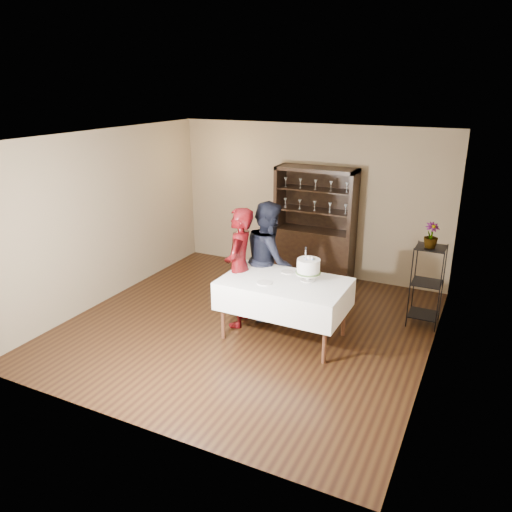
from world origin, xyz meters
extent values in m
plane|color=black|center=(0.00, 0.00, 0.00)|extent=(5.00, 5.00, 0.00)
plane|color=silver|center=(0.00, 0.00, 2.70)|extent=(5.00, 5.00, 0.00)
cube|color=#74654A|center=(0.00, 2.50, 1.35)|extent=(5.00, 0.02, 2.70)
cube|color=#74654A|center=(-2.50, 0.00, 1.35)|extent=(0.02, 5.00, 2.70)
cube|color=#74654A|center=(2.50, 0.00, 1.35)|extent=(0.02, 5.00, 2.70)
cube|color=black|center=(0.20, 2.24, 0.45)|extent=(1.40, 0.48, 0.90)
cube|color=black|center=(0.20, 2.46, 1.45)|extent=(1.40, 0.03, 1.10)
cube|color=black|center=(0.20, 2.24, 1.97)|extent=(1.40, 0.48, 0.06)
cube|color=black|center=(0.20, 2.24, 1.25)|extent=(1.28, 0.42, 0.02)
cube|color=black|center=(0.20, 2.24, 1.62)|extent=(1.28, 0.42, 0.02)
cylinder|color=black|center=(2.08, 1.00, 0.60)|extent=(0.02, 0.02, 1.20)
cylinder|color=black|center=(2.48, 1.00, 0.60)|extent=(0.02, 0.02, 1.20)
cylinder|color=black|center=(2.08, 1.40, 0.60)|extent=(0.02, 0.02, 1.20)
cylinder|color=black|center=(2.48, 1.40, 0.60)|extent=(0.02, 0.02, 1.20)
cube|color=black|center=(2.28, 1.20, 0.15)|extent=(0.40, 0.40, 0.02)
cube|color=black|center=(2.28, 1.20, 0.65)|extent=(0.40, 0.40, 0.01)
cube|color=black|center=(2.28, 1.20, 1.18)|extent=(0.40, 0.40, 0.02)
cube|color=white|center=(0.60, -0.07, 0.65)|extent=(1.69, 1.05, 0.39)
cylinder|color=#4E2B1C|center=(-0.14, -0.47, 0.40)|extent=(0.06, 0.06, 0.80)
cylinder|color=#4E2B1C|center=(1.33, -0.48, 0.40)|extent=(0.06, 0.06, 0.80)
cylinder|color=#4E2B1C|center=(-0.13, 0.35, 0.40)|extent=(0.06, 0.06, 0.80)
cylinder|color=#4E2B1C|center=(1.33, 0.34, 0.40)|extent=(0.06, 0.06, 0.80)
imported|color=#3A0507|center=(-0.15, 0.04, 0.87)|extent=(0.53, 0.70, 1.75)
imported|color=black|center=(0.10, 0.53, 0.88)|extent=(0.99, 1.07, 1.76)
cylinder|color=white|center=(0.88, 0.08, 0.85)|extent=(0.19, 0.19, 0.01)
cylinder|color=white|center=(0.88, 0.08, 0.89)|extent=(0.05, 0.05, 0.10)
cylinder|color=white|center=(0.88, 0.08, 0.95)|extent=(0.35, 0.35, 0.01)
cylinder|color=#476932|center=(0.88, 0.08, 0.96)|extent=(0.34, 0.34, 0.02)
cylinder|color=white|center=(0.88, 0.08, 1.05)|extent=(0.37, 0.37, 0.19)
sphere|color=#5976C0|center=(0.91, 0.08, 1.16)|extent=(0.02, 0.02, 0.02)
cube|color=silver|center=(0.84, 0.06, 1.21)|extent=(0.02, 0.02, 0.13)
cube|color=black|center=(0.84, 0.06, 1.30)|extent=(0.02, 0.02, 0.05)
cylinder|color=white|center=(0.40, -0.27, 0.85)|extent=(0.21, 0.21, 0.01)
cylinder|color=white|center=(0.51, 0.23, 0.85)|extent=(0.22, 0.22, 0.01)
imported|color=#476932|center=(2.27, 1.16, 1.37)|extent=(0.28, 0.28, 0.36)
camera|label=1|loc=(2.97, -5.82, 3.37)|focal=35.00mm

